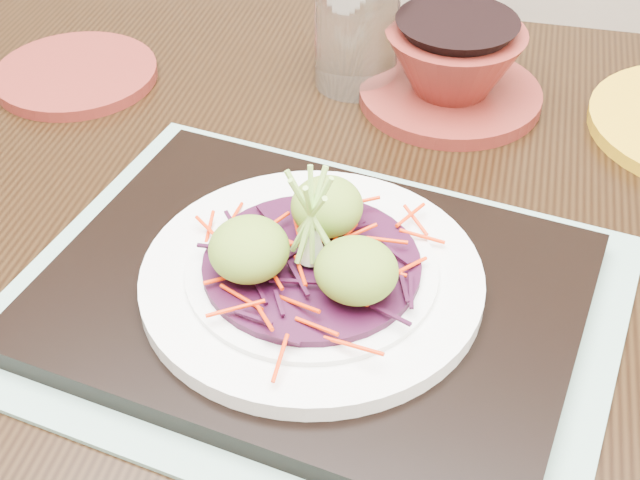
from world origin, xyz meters
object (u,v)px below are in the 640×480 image
(serving_tray, at_px, (312,294))
(white_plate, at_px, (312,277))
(terracotta_bowl_set, at_px, (452,70))
(water_glass, at_px, (357,29))
(dining_table, at_px, (329,325))
(terracotta_side_plate, at_px, (76,74))

(serving_tray, xyz_separation_m, white_plate, (0.00, -0.00, 0.02))
(terracotta_bowl_set, bearing_deg, water_glass, 175.26)
(dining_table, xyz_separation_m, terracotta_side_plate, (-0.31, 0.16, 0.11))
(white_plate, relative_size, water_glass, 2.09)
(white_plate, height_order, water_glass, water_glass)
(water_glass, bearing_deg, serving_tray, -80.80)
(dining_table, bearing_deg, water_glass, 96.66)
(serving_tray, bearing_deg, terracotta_side_plate, 149.31)
(terracotta_side_plate, bearing_deg, dining_table, -27.60)
(terracotta_side_plate, bearing_deg, water_glass, 15.43)
(terracotta_side_plate, height_order, water_glass, water_glass)
(serving_tray, height_order, white_plate, white_plate)
(dining_table, height_order, terracotta_bowl_set, terracotta_bowl_set)
(dining_table, xyz_separation_m, white_plate, (0.01, -0.08, 0.13))
(terracotta_bowl_set, bearing_deg, serving_tray, -98.30)
(white_plate, relative_size, terracotta_bowl_set, 1.11)
(dining_table, relative_size, terracotta_side_plate, 7.95)
(dining_table, height_order, serving_tray, serving_tray)
(terracotta_side_plate, bearing_deg, white_plate, -37.10)
(terracotta_side_plate, distance_m, water_glass, 0.28)
(serving_tray, xyz_separation_m, terracotta_bowl_set, (0.04, 0.31, 0.02))
(white_plate, bearing_deg, water_glass, 99.20)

